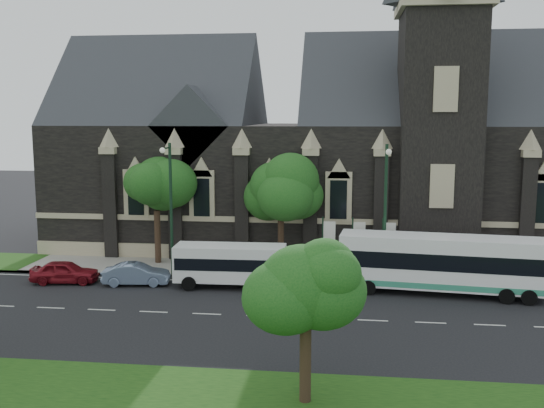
# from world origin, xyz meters

# --- Properties ---
(ground) EXTENTS (160.00, 160.00, 0.00)m
(ground) POSITION_xyz_m (0.00, 0.00, 0.00)
(ground) COLOR black
(ground) RESTS_ON ground
(sidewalk) EXTENTS (80.00, 5.00, 0.15)m
(sidewalk) POSITION_xyz_m (0.00, 9.50, 0.07)
(sidewalk) COLOR gray
(sidewalk) RESTS_ON ground
(museum) EXTENTS (40.00, 17.70, 29.90)m
(museum) POSITION_xyz_m (5.12, 18.78, 8.17)
(museum) COLOR black
(museum) RESTS_ON ground
(tree_park_east) EXTENTS (3.40, 3.40, 6.28)m
(tree_park_east) POSITION_xyz_m (6.18, -9.32, 4.62)
(tree_park_east) COLOR black
(tree_park_east) RESTS_ON ground
(tree_walk_right) EXTENTS (4.08, 4.08, 7.80)m
(tree_walk_right) POSITION_xyz_m (3.21, 10.71, 5.82)
(tree_walk_right) COLOR black
(tree_walk_right) RESTS_ON ground
(tree_walk_left) EXTENTS (3.91, 3.91, 7.64)m
(tree_walk_left) POSITION_xyz_m (-5.80, 10.70, 5.73)
(tree_walk_left) COLOR black
(tree_walk_left) RESTS_ON ground
(street_lamp_near) EXTENTS (0.36, 1.88, 9.00)m
(street_lamp_near) POSITION_xyz_m (10.00, 7.09, 5.11)
(street_lamp_near) COLOR black
(street_lamp_near) RESTS_ON ground
(street_lamp_mid) EXTENTS (0.36, 1.88, 9.00)m
(street_lamp_mid) POSITION_xyz_m (-4.00, 7.09, 5.11)
(street_lamp_mid) COLOR black
(street_lamp_mid) RESTS_ON ground
(banner_flag_left) EXTENTS (0.90, 0.10, 4.00)m
(banner_flag_left) POSITION_xyz_m (6.29, 9.00, 2.38)
(banner_flag_left) COLOR black
(banner_flag_left) RESTS_ON ground
(banner_flag_center) EXTENTS (0.90, 0.10, 4.00)m
(banner_flag_center) POSITION_xyz_m (8.29, 9.00, 2.38)
(banner_flag_center) COLOR black
(banner_flag_center) RESTS_ON ground
(banner_flag_right) EXTENTS (0.90, 0.10, 4.00)m
(banner_flag_right) POSITION_xyz_m (10.29, 9.00, 2.38)
(banner_flag_right) COLOR black
(banner_flag_right) RESTS_ON ground
(tour_coach) EXTENTS (12.36, 3.86, 3.55)m
(tour_coach) POSITION_xyz_m (13.31, 5.44, 1.93)
(tour_coach) COLOR white
(tour_coach) RESTS_ON ground
(shuttle_bus) EXTENTS (7.00, 2.61, 2.68)m
(shuttle_bus) POSITION_xyz_m (0.35, 5.37, 1.56)
(shuttle_bus) COLOR white
(shuttle_bus) RESTS_ON ground
(box_trailer) EXTENTS (2.76, 1.62, 1.44)m
(box_trailer) POSITION_xyz_m (5.51, 5.39, 0.82)
(box_trailer) COLOR white
(box_trailer) RESTS_ON ground
(sedan) EXTENTS (4.39, 2.01, 1.39)m
(sedan) POSITION_xyz_m (-5.77, 5.14, 0.70)
(sedan) COLOR #7488A8
(sedan) RESTS_ON ground
(car_far_red) EXTENTS (4.46, 2.24, 1.46)m
(car_far_red) POSITION_xyz_m (-10.53, 5.03, 0.73)
(car_far_red) COLOR maroon
(car_far_red) RESTS_ON ground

